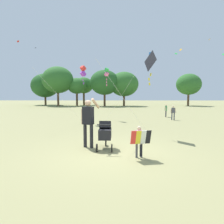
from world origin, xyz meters
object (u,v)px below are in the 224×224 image
Objects in this scene: child_with_butterfly_kite at (139,139)px; person_sitting_far at (173,112)px; kite_green_novelty at (83,71)px; person_red_shirt at (166,109)px; person_adult_flyer at (88,119)px; stroller at (105,132)px; kite_orange_delta at (107,72)px; kite_adult_black at (149,63)px.

person_sitting_far reaches higher than child_with_butterfly_kite.
kite_green_novelty is 3.51× the size of person_red_shirt.
child_with_butterfly_kite is at bearing -112.02° from person_sitting_far.
person_adult_flyer is 11.48m from person_red_shirt.
stroller is (0.64, -0.18, -0.47)m from person_adult_flyer.
kite_adult_black is at bearing -69.73° from kite_orange_delta.
kite_green_novelty is (-1.88, 6.61, 2.98)m from stroller.
person_red_shirt is at bearing 18.56° from kite_orange_delta.
person_red_shirt is at bearing 28.57° from kite_green_novelty.
stroller is at bearing -87.80° from kite_orange_delta.
stroller is 4.17m from kite_adult_black.
kite_orange_delta is at bearing 87.88° from person_adult_flyer.
kite_orange_delta reaches higher than kite_green_novelty.
person_adult_flyer is 0.46× the size of kite_orange_delta.
kite_orange_delta is 1.03× the size of kite_green_novelty.
person_adult_flyer reaches higher than person_sitting_far.
kite_green_novelty is at bearing -166.75° from person_sitting_far.
child_with_butterfly_kite is at bearing -68.46° from kite_green_novelty.
kite_adult_black reaches higher than child_with_butterfly_kite.
kite_adult_black is 6.61m from kite_orange_delta.
person_adult_flyer is (-1.76, 1.19, 0.47)m from child_with_butterfly_kite.
person_red_shirt is (5.46, 10.08, -0.40)m from person_adult_flyer.
person_adult_flyer is 1.64× the size of person_red_shirt.
kite_orange_delta is at bearing 98.66° from child_with_butterfly_kite.
kite_adult_black reaches higher than stroller.
kite_adult_black is at bearing -48.04° from kite_green_novelty.
kite_green_novelty is at bearing -151.43° from person_red_shirt.
person_sitting_far is at bearing 13.25° from kite_green_novelty.
child_with_butterfly_kite is 1.52m from stroller.
kite_orange_delta is at bearing 51.02° from kite_green_novelty.
person_sitting_far is at bearing -3.72° from kite_orange_delta.
person_red_shirt is (4.82, 10.26, 0.06)m from stroller.
kite_orange_delta is (-2.29, 6.20, 0.26)m from kite_adult_black.
person_red_shirt is at bearing 70.15° from kite_adult_black.
person_red_shirt is at bearing 90.79° from person_sitting_far.
person_adult_flyer is at bearing -140.32° from kite_adult_black.
kite_adult_black is (1.96, 2.34, 2.85)m from stroller.
kite_adult_black is 8.88m from person_red_shirt.
person_adult_flyer is 0.81m from stroller.
child_with_butterfly_kite is 0.89× the size of person_sitting_far.
kite_adult_black is 1.00× the size of kite_orange_delta.
person_adult_flyer is 0.45× the size of kite_adult_black.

